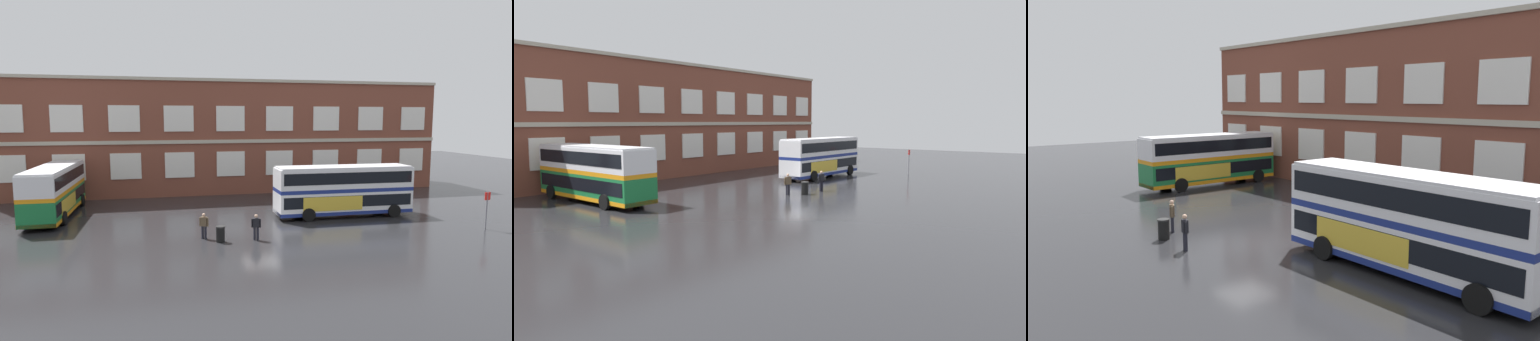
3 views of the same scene
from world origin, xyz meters
The scene contains 7 objects.
ground_plane centered at (0.00, 2.00, 0.00)m, with size 120.00×120.00×0.00m, color #232326.
brick_terminal_building centered at (0.13, 17.98, 5.77)m, with size 46.53×8.19×11.83m.
double_decker_near centered at (-15.24, 7.56, 2.15)m, with size 2.95×11.03×4.07m.
double_decker_middle centered at (7.40, 2.50, 2.15)m, with size 11.04×3.00×4.07m.
waiting_passenger centered at (-4.20, -1.61, 0.93)m, with size 0.62×0.39×1.70m.
second_passenger centered at (-0.93, -2.68, 0.93)m, with size 0.64×0.33×1.70m.
station_litter_bin centered at (-3.25, -2.59, 0.52)m, with size 0.60×0.60×1.03m.
Camera 3 is at (18.81, -13.46, 6.91)m, focal length 34.89 mm.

